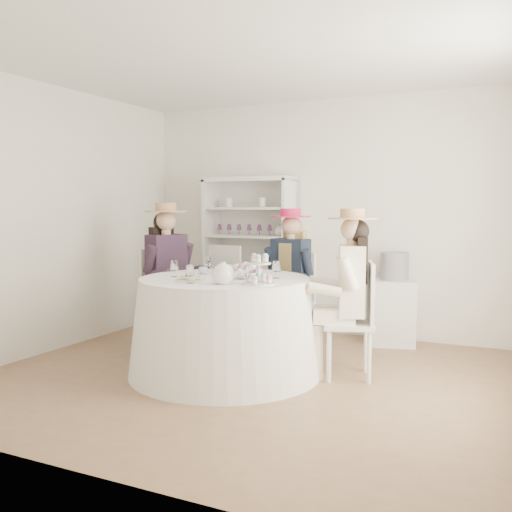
% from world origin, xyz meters
% --- Properties ---
extents(ground, '(4.50, 4.50, 0.00)m').
position_xyz_m(ground, '(0.00, 0.00, 0.00)').
color(ground, brown).
rests_on(ground, ground).
extents(ceiling, '(4.50, 4.50, 0.00)m').
position_xyz_m(ceiling, '(0.00, 0.00, 2.70)').
color(ceiling, white).
rests_on(ceiling, wall_back).
extents(wall_back, '(4.50, 0.00, 4.50)m').
position_xyz_m(wall_back, '(0.00, 2.00, 1.35)').
color(wall_back, white).
rests_on(wall_back, ground).
extents(wall_front, '(4.50, 0.00, 4.50)m').
position_xyz_m(wall_front, '(0.00, -2.00, 1.35)').
color(wall_front, white).
rests_on(wall_front, ground).
extents(wall_left, '(0.00, 4.50, 4.50)m').
position_xyz_m(wall_left, '(-2.25, 0.00, 1.35)').
color(wall_left, white).
rests_on(wall_left, ground).
extents(tea_table, '(1.69, 1.69, 0.86)m').
position_xyz_m(tea_table, '(-0.26, 0.01, 0.43)').
color(tea_table, white).
rests_on(tea_table, ground).
extents(hutch, '(1.18, 0.67, 1.82)m').
position_xyz_m(hutch, '(-0.88, 1.76, 0.65)').
color(hutch, silver).
rests_on(hutch, ground).
extents(side_table, '(0.54, 0.54, 0.69)m').
position_xyz_m(side_table, '(0.85, 1.75, 0.35)').
color(side_table, silver).
rests_on(side_table, ground).
extents(hatbox, '(0.34, 0.34, 0.30)m').
position_xyz_m(hatbox, '(0.85, 1.75, 0.84)').
color(hatbox, black).
rests_on(hatbox, side_table).
extents(guest_left, '(0.63, 0.57, 1.51)m').
position_xyz_m(guest_left, '(-1.20, 0.52, 0.85)').
color(guest_left, silver).
rests_on(guest_left, ground).
extents(guest_mid, '(0.54, 0.57, 1.46)m').
position_xyz_m(guest_mid, '(-0.09, 1.07, 0.82)').
color(guest_mid, silver).
rests_on(guest_mid, ground).
extents(guest_right, '(0.60, 0.55, 1.46)m').
position_xyz_m(guest_right, '(0.75, 0.37, 0.82)').
color(guest_right, silver).
rests_on(guest_right, ground).
extents(spare_chair, '(0.48, 0.48, 1.05)m').
position_xyz_m(spare_chair, '(-0.84, 1.21, 0.57)').
color(spare_chair, silver).
rests_on(spare_chair, ground).
extents(teacup_a, '(0.11, 0.11, 0.06)m').
position_xyz_m(teacup_a, '(-0.54, 0.10, 0.89)').
color(teacup_a, white).
rests_on(teacup_a, tea_table).
extents(teacup_b, '(0.10, 0.10, 0.07)m').
position_xyz_m(teacup_b, '(-0.34, 0.29, 0.89)').
color(teacup_b, white).
rests_on(teacup_b, tea_table).
extents(teacup_c, '(0.11, 0.11, 0.07)m').
position_xyz_m(teacup_c, '(-0.00, 0.15, 0.89)').
color(teacup_c, white).
rests_on(teacup_c, tea_table).
extents(flower_bowl, '(0.26, 0.26, 0.05)m').
position_xyz_m(flower_bowl, '(-0.06, 0.01, 0.88)').
color(flower_bowl, white).
rests_on(flower_bowl, tea_table).
extents(flower_arrangement, '(0.18, 0.18, 0.07)m').
position_xyz_m(flower_arrangement, '(-0.07, 0.03, 0.94)').
color(flower_arrangement, '#CA659A').
rests_on(flower_arrangement, tea_table).
extents(table_teapot, '(0.25, 0.18, 0.19)m').
position_xyz_m(table_teapot, '(-0.07, -0.36, 0.94)').
color(table_teapot, white).
rests_on(table_teapot, tea_table).
extents(sandwich_plate, '(0.26, 0.26, 0.06)m').
position_xyz_m(sandwich_plate, '(-0.42, -0.30, 0.87)').
color(sandwich_plate, white).
rests_on(sandwich_plate, tea_table).
extents(cupcake_stand, '(0.26, 0.26, 0.24)m').
position_xyz_m(cupcake_stand, '(0.19, -0.25, 0.94)').
color(cupcake_stand, white).
rests_on(cupcake_stand, tea_table).
extents(stemware_set, '(0.93, 0.97, 0.15)m').
position_xyz_m(stemware_set, '(-0.26, 0.01, 0.93)').
color(stemware_set, white).
rests_on(stemware_set, tea_table).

